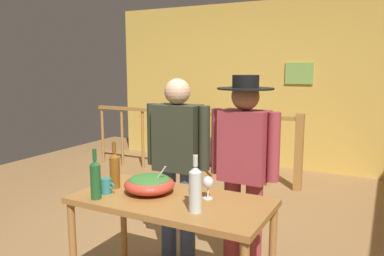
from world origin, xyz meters
TOP-DOWN VIEW (x-y plane):
  - ground_plane at (0.00, 0.00)m, footprint 8.18×8.18m
  - back_wall at (0.00, 3.15)m, footprint 5.85×0.10m
  - framed_picture at (0.34, 3.09)m, footprint 0.42×0.03m
  - stair_railing at (-0.60, 2.04)m, footprint 3.36×0.10m
  - tv_console at (-1.40, 2.80)m, footprint 0.90×0.40m
  - flat_screen_tv at (-1.40, 2.77)m, footprint 0.46×0.12m
  - serving_table at (0.35, -0.85)m, footprint 1.31×0.65m
  - salad_bowl at (0.17, -0.83)m, footprint 0.35×0.35m
  - wine_glass at (0.57, -0.75)m, footprint 0.07×0.07m
  - wine_bottle_amber at (-0.12, -0.84)m, footprint 0.07×0.07m
  - wine_bottle_clear at (0.60, -0.99)m, footprint 0.08×0.08m
  - wine_bottle_green at (-0.08, -1.08)m, footprint 0.07×0.07m
  - mug_teal at (-0.09, -0.97)m, footprint 0.11×0.07m
  - person_standing_left at (0.07, -0.25)m, footprint 0.56×0.24m
  - person_standing_right at (0.64, -0.25)m, footprint 0.55×0.42m

SIDE VIEW (x-z plane):
  - ground_plane at x=0.00m, z-range 0.00..0.00m
  - tv_console at x=-1.40m, z-range 0.00..0.42m
  - stair_railing at x=-0.60m, z-range 0.11..1.14m
  - flat_screen_tv at x=-1.40m, z-range 0.45..0.81m
  - serving_table at x=0.35m, z-range 0.29..1.05m
  - mug_teal at x=-0.09m, z-range 0.76..0.86m
  - salad_bowl at x=0.17m, z-range 0.72..0.93m
  - wine_glass at x=0.57m, z-range 0.79..0.94m
  - person_standing_left at x=0.07m, z-range 0.13..1.65m
  - wine_bottle_amber at x=-0.12m, z-range 0.72..1.06m
  - wine_bottle_green at x=-0.08m, z-range 0.73..1.06m
  - wine_bottle_clear at x=0.60m, z-range 0.73..1.08m
  - person_standing_right at x=0.64m, z-range 0.14..1.69m
  - back_wall at x=0.00m, z-range 0.00..2.64m
  - framed_picture at x=0.34m, z-range 1.35..1.68m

